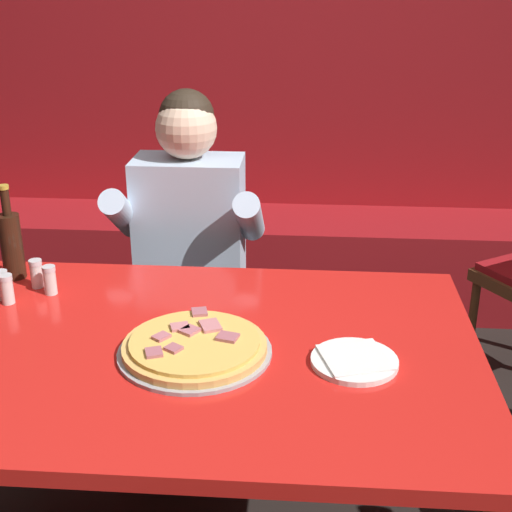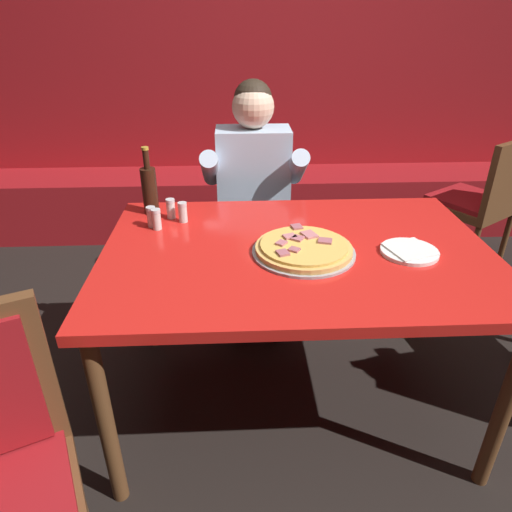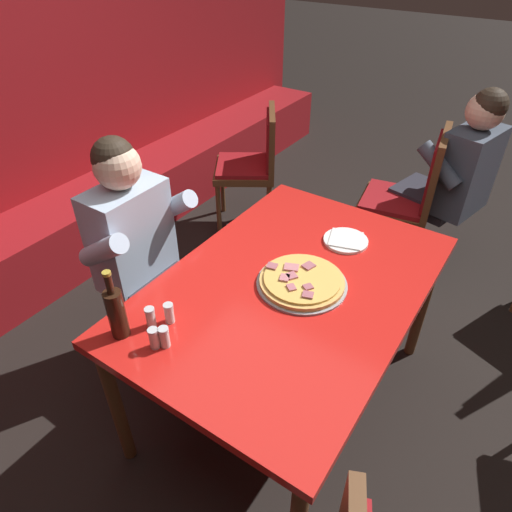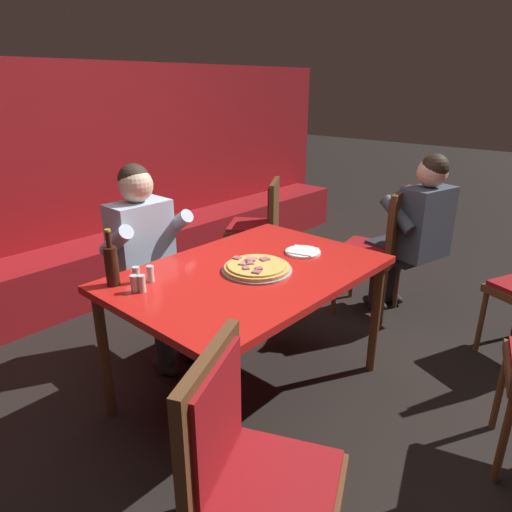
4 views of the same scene
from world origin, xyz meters
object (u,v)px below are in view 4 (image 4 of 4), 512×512
at_px(shaker_oregano, 134,284).
at_px(shaker_parmesan, 142,284).
at_px(shaker_black_pepper, 136,276).
at_px(pizza, 257,268).
at_px(main_dining_table, 249,282).
at_px(plate_white_paper, 303,252).
at_px(shaker_red_pepper_flakes, 150,275).
at_px(dining_chair_far_left, 260,222).
at_px(dining_chair_side_aisle, 248,468).
at_px(beer_bottle, 111,264).
at_px(diner_standing_companion, 414,230).
at_px(dining_chair_near_right, 381,243).
at_px(diner_seated_blue_shirt, 150,256).

bearing_deg(shaker_oregano, shaker_parmesan, -47.18).
bearing_deg(shaker_black_pepper, pizza, -33.79).
distance_m(main_dining_table, plate_white_paper, 0.42).
height_order(shaker_red_pepper_flakes, shaker_parmesan, same).
bearing_deg(dining_chair_far_left, dining_chair_side_aisle, -139.28).
relative_size(shaker_red_pepper_flakes, dining_chair_far_left, 0.09).
height_order(beer_bottle, diner_standing_companion, diner_standing_companion).
relative_size(plate_white_paper, shaker_oregano, 2.44).
relative_size(shaker_black_pepper, dining_chair_near_right, 0.08).
distance_m(shaker_parmesan, dining_chair_near_right, 1.95).
bearing_deg(shaker_black_pepper, diner_standing_companion, -16.07).
bearing_deg(main_dining_table, dining_chair_far_left, 39.48).
bearing_deg(shaker_red_pepper_flakes, dining_chair_far_left, 24.63).
bearing_deg(shaker_parmesan, dining_chair_side_aisle, -107.36).
relative_size(beer_bottle, diner_standing_companion, 0.23).
height_order(shaker_black_pepper, diner_seated_blue_shirt, diner_seated_blue_shirt).
relative_size(dining_chair_side_aisle, diner_standing_companion, 0.76).
relative_size(beer_bottle, diner_seated_blue_shirt, 0.23).
height_order(pizza, dining_chair_near_right, dining_chair_near_right).
bearing_deg(beer_bottle, shaker_parmesan, -74.58).
relative_size(diner_seated_blue_shirt, dining_chair_side_aisle, 1.31).
bearing_deg(shaker_parmesan, diner_standing_companion, -12.84).
distance_m(shaker_black_pepper, diner_standing_companion, 2.10).
distance_m(beer_bottle, shaker_black_pepper, 0.13).
bearing_deg(shaker_parmesan, shaker_red_pepper_flakes, 34.71).
bearing_deg(diner_seated_blue_shirt, diner_standing_companion, -31.35).
relative_size(beer_bottle, dining_chair_side_aisle, 0.30).
distance_m(shaker_oregano, dining_chair_far_left, 2.07).
bearing_deg(shaker_red_pepper_flakes, plate_white_paper, -20.91).
xyz_separation_m(main_dining_table, diner_seated_blue_shirt, (-0.13, 0.73, 0.00)).
bearing_deg(shaker_parmesan, main_dining_table, -19.95).
distance_m(plate_white_paper, shaker_red_pepper_flakes, 0.92).
bearing_deg(diner_seated_blue_shirt, dining_chair_near_right, -28.33).
xyz_separation_m(main_dining_table, shaker_red_pepper_flakes, (-0.45, 0.27, 0.11)).
distance_m(pizza, diner_standing_companion, 1.51).
height_order(shaker_red_pepper_flakes, diner_seated_blue_shirt, diner_seated_blue_shirt).
distance_m(main_dining_table, diner_seated_blue_shirt, 0.74).
distance_m(dining_chair_side_aisle, diner_standing_companion, 2.42).
bearing_deg(shaker_parmesan, beer_bottle, 105.42).
bearing_deg(plate_white_paper, dining_chair_far_left, 51.66).
distance_m(main_dining_table, pizza, 0.10).
distance_m(dining_chair_far_left, diner_standing_companion, 1.36).
height_order(beer_bottle, dining_chair_far_left, beer_bottle).
distance_m(shaker_red_pepper_flakes, dining_chair_side_aisle, 1.16).
bearing_deg(dining_chair_side_aisle, diner_seated_blue_shirt, 64.40).
bearing_deg(main_dining_table, diner_seated_blue_shirt, 100.23).
relative_size(dining_chair_side_aisle, dining_chair_near_right, 0.96).
xyz_separation_m(shaker_parmesan, dining_chair_side_aisle, (-0.31, -0.99, -0.24)).
relative_size(shaker_black_pepper, diner_seated_blue_shirt, 0.07).
bearing_deg(dining_chair_far_left, shaker_red_pepper_flakes, -155.37).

